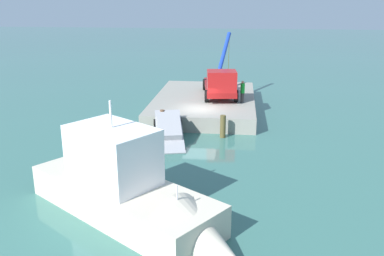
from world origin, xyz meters
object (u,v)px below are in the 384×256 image
at_px(dock_worker, 242,91).
at_px(salvaged_car, 169,132).
at_px(crane_truck, 220,83).
at_px(moored_yacht, 141,206).

height_order(dock_worker, salvaged_car, dock_worker).
relative_size(crane_truck, dock_worker, 5.25).
height_order(crane_truck, salvaged_car, crane_truck).
distance_m(dock_worker, salvaged_car, 8.69).
distance_m(crane_truck, salvaged_car, 9.26).
xyz_separation_m(dock_worker, salvaged_car, (7.11, -4.81, -1.35)).
height_order(salvaged_car, moored_yacht, moored_yacht).
distance_m(crane_truck, moored_yacht, 19.34).
relative_size(dock_worker, salvaged_car, 0.37).
relative_size(salvaged_car, moored_yacht, 0.43).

